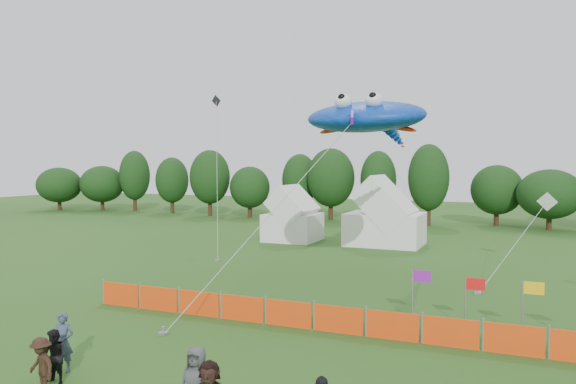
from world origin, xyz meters
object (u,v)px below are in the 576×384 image
at_px(spectator_a, 63,342).
at_px(stingray_kite, 369,118).
at_px(tent_left, 293,218).
at_px(spectator_b, 54,357).
at_px(tent_right, 385,219).
at_px(spectator_e, 197,384).
at_px(barrier_fence, 313,317).
at_px(spectator_c, 41,366).

height_order(spectator_a, stingray_kite, stingray_kite).
xyz_separation_m(tent_left, spectator_b, (5.08, -29.67, -1.02)).
distance_m(tent_right, spectator_e, 30.80).
relative_size(tent_left, barrier_fence, 0.20).
xyz_separation_m(spectator_a, spectator_b, (0.51, -0.83, -0.12)).
relative_size(spectator_b, spectator_c, 0.99).
height_order(tent_left, barrier_fence, tent_left).
distance_m(spectator_b, spectator_c, 0.73).
height_order(tent_right, spectator_b, tent_right).
bearing_deg(spectator_a, spectator_b, -77.67).
relative_size(tent_left, tent_right, 0.71).
bearing_deg(spectator_a, stingray_kite, 52.15).
bearing_deg(tent_left, tent_right, 4.82).
xyz_separation_m(tent_left, tent_right, (7.37, 0.62, 0.22)).
bearing_deg(spectator_e, spectator_c, 179.42).
bearing_deg(spectator_b, tent_right, 89.20).
xyz_separation_m(tent_left, spectator_c, (5.32, -30.36, -1.01)).
distance_m(tent_left, spectator_c, 30.84).
xyz_separation_m(tent_right, spectator_a, (-2.80, -29.46, -1.13)).
distance_m(spectator_a, spectator_e, 5.59).
height_order(spectator_c, stingray_kite, stingray_kite).
relative_size(spectator_a, spectator_b, 1.15).
xyz_separation_m(spectator_c, stingray_kite, (4.43, 17.09, 7.77)).
distance_m(spectator_a, spectator_b, 0.98).
xyz_separation_m(tent_right, spectator_e, (2.66, -30.67, -1.10)).
distance_m(tent_right, spectator_c, 31.07).
relative_size(spectator_a, spectator_e, 0.97).
height_order(tent_right, spectator_c, tent_right).
bearing_deg(tent_right, stingray_kite, -80.28).
bearing_deg(spectator_c, spectator_b, 124.42).
height_order(spectator_a, spectator_e, spectator_e).
height_order(spectator_a, spectator_c, spectator_a).
height_order(spectator_a, spectator_b, spectator_a).
relative_size(spectator_c, spectator_e, 0.86).
xyz_separation_m(barrier_fence, stingray_kite, (-0.23, 8.66, 8.06)).
bearing_deg(tent_right, spectator_a, -95.43).
bearing_deg(stingray_kite, tent_left, 126.30).
distance_m(spectator_c, spectator_e, 4.72).
distance_m(tent_left, spectator_e, 31.69).
xyz_separation_m(tent_right, spectator_b, (-2.29, -30.29, -1.24)).
bearing_deg(spectator_e, tent_left, 104.06).
relative_size(tent_left, spectator_c, 2.57).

